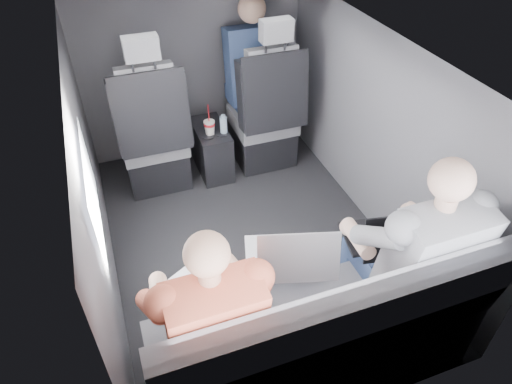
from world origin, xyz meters
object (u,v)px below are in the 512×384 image
object	(u,v)px
front_seat_right	(265,121)
laptop_white	(192,292)
center_console	(212,149)
soda_cup	(210,127)
laptop_black	(385,236)
passenger_rear_left	(208,316)
front_seat_left	(154,141)
passenger_front_right	(252,66)
rear_bench	(318,339)
passenger_rear_right	(409,253)
laptop_silver	(289,255)
water_bottle	(224,125)

from	to	relation	value
front_seat_right	laptop_white	bearing A→B (deg)	-120.80
center_console	soda_cup	size ratio (longest dim) A/B	1.86
laptop_black	passenger_rear_left	xyz separation A→B (m)	(-0.97, -0.14, -0.02)
front_seat_left	front_seat_right	size ratio (longest dim) A/B	1.00
front_seat_right	passenger_rear_left	world-z (taller)	front_seat_right
passenger_rear_left	passenger_front_right	xyz separation A→B (m)	(0.94, 2.06, 0.14)
front_seat_right	center_console	bearing A→B (deg)	174.93
rear_bench	passenger_rear_right	xyz separation A→B (m)	(0.50, 0.09, 0.33)
rear_bench	laptop_black	size ratio (longest dim) A/B	4.02
laptop_black	passenger_front_right	bearing A→B (deg)	90.90
rear_bench	soda_cup	size ratio (longest dim) A/B	6.19
front_seat_right	laptop_white	xyz separation A→B (m)	(-1.00, -1.67, 0.23)
center_console	rear_bench	bearing A→B (deg)	-90.00
center_console	passenger_front_right	distance (m)	0.74
front_seat_left	laptop_silver	bearing A→B (deg)	-76.19
rear_bench	water_bottle	world-z (taller)	rear_bench
front_seat_left	laptop_black	distance (m)	1.91
soda_cup	laptop_black	xyz separation A→B (m)	(0.49, -1.61, 0.17)
rear_bench	laptop_black	distance (m)	0.61
passenger_front_right	water_bottle	bearing A→B (deg)	-137.26
passenger_rear_right	water_bottle	bearing A→B (deg)	103.61
rear_bench	water_bottle	distance (m)	1.84
water_bottle	passenger_rear_right	xyz separation A→B (m)	(0.42, -1.74, 0.17)
front_seat_right	laptop_silver	distance (m)	1.71
front_seat_left	laptop_silver	world-z (taller)	front_seat_left
front_seat_right	rear_bench	world-z (taller)	front_seat_right
front_seat_right	soda_cup	world-z (taller)	front_seat_right
laptop_white	passenger_rear_left	size ratio (longest dim) A/B	0.37
passenger_front_right	laptop_black	bearing A→B (deg)	-89.10
soda_cup	passenger_rear_right	xyz separation A→B (m)	(0.53, -1.76, 0.18)
laptop_white	laptop_black	world-z (taller)	laptop_black
passenger_rear_left	laptop_white	bearing A→B (deg)	105.81
center_console	laptop_silver	xyz separation A→B (m)	(-0.05, -1.66, 0.44)
front_seat_right	center_console	size ratio (longest dim) A/B	2.64
soda_cup	laptop_white	xyz separation A→B (m)	(-0.52, -1.62, 0.17)
center_console	passenger_rear_left	bearing A→B (deg)	-105.43
soda_cup	laptop_silver	bearing A→B (deg)	-90.98
passenger_front_right	laptop_silver	bearing A→B (deg)	-104.48
front_seat_right	laptop_black	distance (m)	1.68
laptop_white	passenger_rear_left	world-z (taller)	passenger_rear_left
laptop_silver	passenger_front_right	distance (m)	1.94
center_console	laptop_black	xyz separation A→B (m)	(0.46, -1.70, 0.43)
rear_bench	passenger_rear_right	bearing A→B (deg)	10.65
rear_bench	laptop_white	world-z (taller)	rear_bench
soda_cup	passenger_rear_left	bearing A→B (deg)	-105.43
water_bottle	laptop_black	size ratio (longest dim) A/B	0.40
front_seat_right	center_console	world-z (taller)	front_seat_right
front_seat_left	soda_cup	world-z (taller)	front_seat_left
front_seat_left	water_bottle	world-z (taller)	front_seat_left
center_console	soda_cup	world-z (taller)	soda_cup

